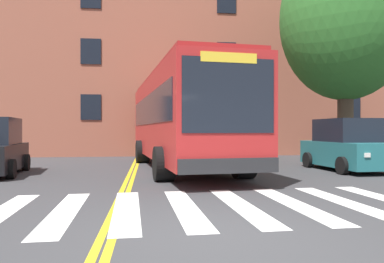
{
  "coord_description": "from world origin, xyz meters",
  "views": [
    {
      "loc": [
        -0.91,
        -5.16,
        1.48
      ],
      "look_at": [
        0.64,
        8.37,
        1.42
      ],
      "focal_mm": 35.0,
      "sensor_mm": 36.0,
      "label": 1
    }
  ],
  "objects_px": {
    "car_teal_far_lane": "(346,147)",
    "car_grey_behind_bus": "(166,136)",
    "city_bus": "(181,117)",
    "street_tree_curbside_large": "(345,19)"
  },
  "relations": [
    {
      "from": "city_bus",
      "to": "car_grey_behind_bus",
      "type": "height_order",
      "value": "city_bus"
    },
    {
      "from": "car_teal_far_lane",
      "to": "car_grey_behind_bus",
      "type": "distance_m",
      "value": 13.51
    },
    {
      "from": "car_teal_far_lane",
      "to": "car_grey_behind_bus",
      "type": "relative_size",
      "value": 0.82
    },
    {
      "from": "city_bus",
      "to": "car_teal_far_lane",
      "type": "relative_size",
      "value": 2.99
    },
    {
      "from": "car_teal_far_lane",
      "to": "car_grey_behind_bus",
      "type": "height_order",
      "value": "car_grey_behind_bus"
    },
    {
      "from": "car_teal_far_lane",
      "to": "street_tree_curbside_large",
      "type": "distance_m",
      "value": 6.55
    },
    {
      "from": "car_grey_behind_bus",
      "to": "street_tree_curbside_large",
      "type": "relative_size",
      "value": 0.48
    },
    {
      "from": "city_bus",
      "to": "car_grey_behind_bus",
      "type": "bearing_deg",
      "value": 90.63
    },
    {
      "from": "car_grey_behind_bus",
      "to": "street_tree_curbside_large",
      "type": "distance_m",
      "value": 13.07
    },
    {
      "from": "street_tree_curbside_large",
      "to": "city_bus",
      "type": "bearing_deg",
      "value": -169.32
    }
  ]
}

